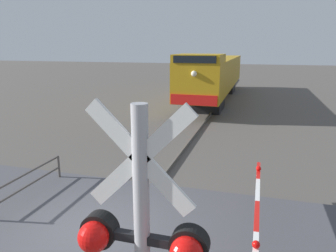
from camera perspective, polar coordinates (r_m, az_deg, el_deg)
ground_plane at (r=8.75m, az=-13.51°, el=-18.24°), size 160.00×160.00×0.00m
rail_track_left at (r=9.05m, az=-17.68°, el=-16.81°), size 0.08×80.00×0.15m
rail_track_right at (r=8.42m, az=-9.04°, el=-18.81°), size 0.08×80.00×0.15m
road_surface at (r=8.71m, az=-13.54°, el=-17.78°), size 36.00×6.05×0.16m
locomotive at (r=28.40m, az=8.29°, el=8.97°), size 3.06×18.62×4.11m
guard_railing at (r=10.72m, az=-23.46°, el=-9.03°), size 0.08×3.08×0.95m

